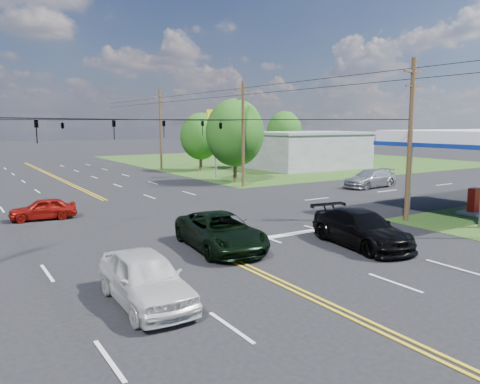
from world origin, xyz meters
TOP-DOWN VIEW (x-y plane):
  - ground at (0.00, 12.00)m, footprint 280.00×280.00m
  - grass_ne at (35.00, 44.00)m, footprint 46.00×48.00m
  - stop_bar at (5.00, 4.00)m, footprint 10.00×0.50m
  - retail_ne at (30.00, 32.00)m, footprint 14.00×10.00m
  - pole_se at (13.00, 3.00)m, footprint 1.60×0.28m
  - pole_ne at (13.00, 21.00)m, footprint 1.60×0.28m
  - pole_right_far at (13.00, 40.00)m, footprint 1.60×0.28m
  - span_wire_signals at (0.00, 12.00)m, footprint 26.00×18.00m
  - power_lines at (0.00, 10.00)m, footprint 26.04×100.00m
  - tree_right_a at (14.00, 24.00)m, footprint 5.70×5.70m
  - tree_right_b at (16.50, 36.00)m, footprint 4.94×4.94m
  - tree_far_r at (34.00, 42.00)m, footprint 5.32×5.32m
  - pickup_dkgreen at (0.50, 3.50)m, footprint 3.43×6.26m
  - suv_black at (6.43, 0.42)m, footprint 3.14×6.10m
  - pickup_white at (-4.87, -0.98)m, footprint 2.13×5.06m
  - sedan_red at (-5.22, 15.09)m, footprint 3.99×1.99m
  - sedan_far at (22.55, 14.48)m, footprint 5.80×2.71m
  - polesign_ne at (14.50, 28.73)m, footprint 2.01×0.29m

SIDE VIEW (x-z plane):
  - ground at x=0.00m, z-range 0.00..0.00m
  - grass_ne at x=35.00m, z-range -0.01..0.01m
  - stop_bar at x=5.00m, z-range -0.01..0.01m
  - sedan_red at x=-5.22m, z-range 0.00..1.31m
  - sedan_far at x=22.55m, z-range 0.00..1.64m
  - pickup_dkgreen at x=0.50m, z-range 0.00..1.66m
  - suv_black at x=6.43m, z-range 0.00..1.69m
  - pickup_white at x=-4.87m, z-range 0.00..1.71m
  - retail_ne at x=30.00m, z-range 0.00..4.40m
  - tree_right_b at x=16.50m, z-range 0.68..7.76m
  - tree_far_r at x=34.00m, z-range 0.73..8.36m
  - tree_right_a at x=14.00m, z-range 0.78..8.96m
  - pole_se at x=13.00m, z-range 0.17..9.67m
  - pole_ne at x=13.00m, z-range 0.17..9.67m
  - pole_right_far at x=13.00m, z-range 0.17..10.17m
  - polesign_ne at x=14.50m, z-range 1.93..9.23m
  - span_wire_signals at x=0.00m, z-range 5.43..6.56m
  - power_lines at x=0.00m, z-range 8.28..8.92m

